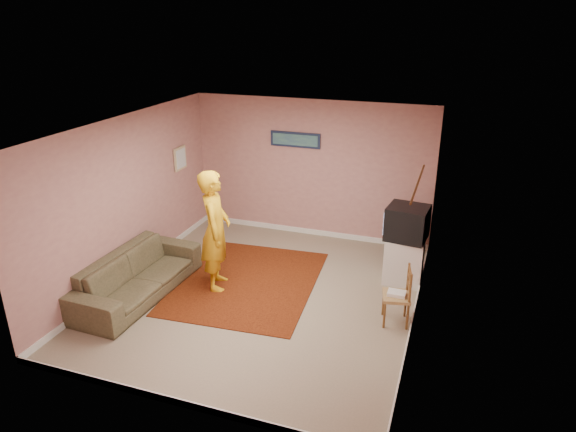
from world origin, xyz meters
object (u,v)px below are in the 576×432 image
(crt_tv, at_px, (407,223))
(chair_a, at_px, (410,228))
(sofa, at_px, (137,275))
(chair_b, at_px, (397,290))
(tv_cabinet, at_px, (404,260))
(person, at_px, (215,231))

(crt_tv, xyz_separation_m, chair_a, (-0.02, 1.02, -0.49))
(sofa, bearing_deg, chair_b, -80.04)
(crt_tv, height_order, chair_b, crt_tv)
(tv_cabinet, relative_size, crt_tv, 1.10)
(tv_cabinet, relative_size, person, 0.39)
(sofa, distance_m, person, 1.35)
(person, bearing_deg, chair_a, -71.26)
(tv_cabinet, bearing_deg, person, -157.77)
(person, bearing_deg, crt_tv, -87.25)
(chair_b, height_order, person, person)
(crt_tv, xyz_separation_m, chair_b, (0.06, -1.24, -0.49))
(crt_tv, xyz_separation_m, sofa, (-3.74, -1.76, -0.67))
(chair_b, xyz_separation_m, person, (-2.78, 0.13, 0.43))
(crt_tv, height_order, sofa, crt_tv)
(tv_cabinet, xyz_separation_m, chair_a, (-0.03, 1.02, 0.14))
(chair_b, relative_size, person, 0.24)
(chair_b, bearing_deg, sofa, -93.90)
(chair_b, distance_m, person, 2.82)
(crt_tv, relative_size, chair_b, 1.48)
(person, bearing_deg, sofa, 102.76)
(chair_a, bearing_deg, crt_tv, -86.99)
(crt_tv, height_order, person, person)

